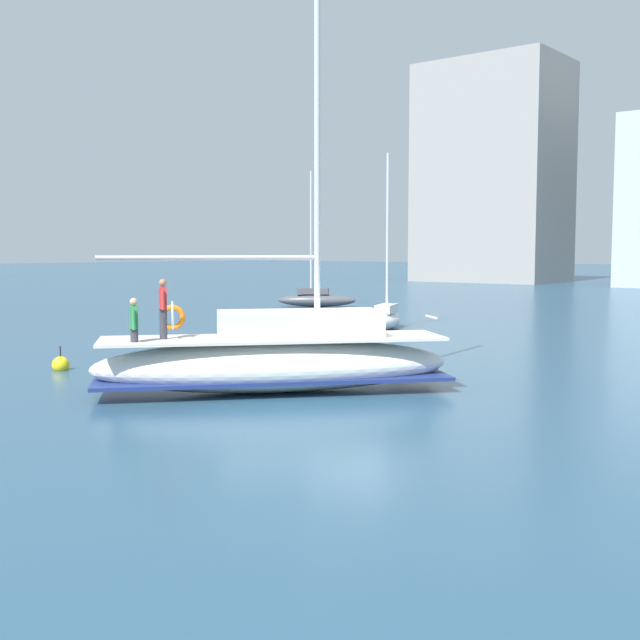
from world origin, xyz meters
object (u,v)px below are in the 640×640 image
moored_cutter_left (385,318)px  mooring_buoy (61,365)px  main_sailboat (276,358)px  moored_ketch_distant (316,298)px

moored_cutter_left → mooring_buoy: moored_cutter_left is taller
main_sailboat → moored_cutter_left: size_ratio=1.65×
moored_ketch_distant → mooring_buoy: moored_ketch_distant is taller
moored_ketch_distant → mooring_buoy: 29.80m
moored_cutter_left → moored_ketch_distant: 15.99m
moored_cutter_left → moored_ketch_distant: (-12.43, 10.05, 0.03)m
main_sailboat → moored_ketch_distant: bearing=127.2°
main_sailboat → moored_ketch_distant: size_ratio=1.54×
main_sailboat → mooring_buoy: size_ratio=15.88×
moored_cutter_left → mooring_buoy: (-0.65, -17.31, -0.40)m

